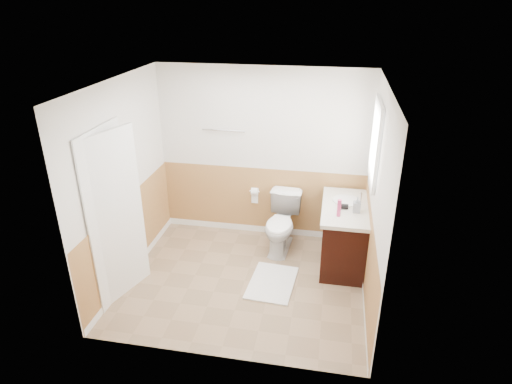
% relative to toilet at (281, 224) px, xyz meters
% --- Properties ---
extents(floor, '(3.00, 3.00, 0.00)m').
position_rel_toilet_xyz_m(floor, '(-0.35, -0.86, -0.40)').
color(floor, '#8C7051').
rests_on(floor, ground).
extents(ceiling, '(3.00, 3.00, 0.00)m').
position_rel_toilet_xyz_m(ceiling, '(-0.35, -0.86, 2.10)').
color(ceiling, white).
rests_on(ceiling, floor).
extents(wall_back, '(3.00, 0.00, 3.00)m').
position_rel_toilet_xyz_m(wall_back, '(-0.35, 0.44, 0.85)').
color(wall_back, silver).
rests_on(wall_back, floor).
extents(wall_front, '(3.00, 0.00, 3.00)m').
position_rel_toilet_xyz_m(wall_front, '(-0.35, -2.16, 0.85)').
color(wall_front, silver).
rests_on(wall_front, floor).
extents(wall_left, '(0.00, 3.00, 3.00)m').
position_rel_toilet_xyz_m(wall_left, '(-1.85, -0.86, 0.85)').
color(wall_left, silver).
rests_on(wall_left, floor).
extents(wall_right, '(0.00, 3.00, 3.00)m').
position_rel_toilet_xyz_m(wall_right, '(1.15, -0.86, 0.85)').
color(wall_right, silver).
rests_on(wall_right, floor).
extents(wainscot_back, '(3.00, 0.00, 3.00)m').
position_rel_toilet_xyz_m(wainscot_back, '(-0.35, 0.43, 0.10)').
color(wainscot_back, '#C0834D').
rests_on(wainscot_back, floor).
extents(wainscot_front, '(3.00, 0.00, 3.00)m').
position_rel_toilet_xyz_m(wainscot_front, '(-0.35, -2.15, 0.10)').
color(wainscot_front, '#C0834D').
rests_on(wainscot_front, floor).
extents(wainscot_left, '(0.00, 2.60, 2.60)m').
position_rel_toilet_xyz_m(wainscot_left, '(-1.84, -0.86, 0.10)').
color(wainscot_left, '#C0834D').
rests_on(wainscot_left, floor).
extents(wainscot_right, '(0.00, 2.60, 2.60)m').
position_rel_toilet_xyz_m(wainscot_right, '(1.14, -0.86, 0.10)').
color(wainscot_right, '#C0834D').
rests_on(wainscot_right, floor).
extents(toilet, '(0.51, 0.82, 0.80)m').
position_rel_toilet_xyz_m(toilet, '(0.00, 0.00, 0.00)').
color(toilet, white).
rests_on(toilet, floor).
extents(bath_mat, '(0.61, 0.84, 0.02)m').
position_rel_toilet_xyz_m(bath_mat, '(0.00, -0.85, -0.39)').
color(bath_mat, silver).
rests_on(bath_mat, floor).
extents(vanity_cabinet, '(0.55, 1.10, 0.80)m').
position_rel_toilet_xyz_m(vanity_cabinet, '(0.86, -0.19, -0.00)').
color(vanity_cabinet, black).
rests_on(vanity_cabinet, floor).
extents(vanity_knob_left, '(0.03, 0.03, 0.03)m').
position_rel_toilet_xyz_m(vanity_knob_left, '(0.56, -0.29, 0.15)').
color(vanity_knob_left, silver).
rests_on(vanity_knob_left, vanity_cabinet).
extents(vanity_knob_right, '(0.03, 0.03, 0.03)m').
position_rel_toilet_xyz_m(vanity_knob_right, '(0.56, -0.09, 0.15)').
color(vanity_knob_right, silver).
rests_on(vanity_knob_right, vanity_cabinet).
extents(countertop, '(0.60, 1.15, 0.05)m').
position_rel_toilet_xyz_m(countertop, '(0.85, -0.19, 0.42)').
color(countertop, silver).
rests_on(countertop, vanity_cabinet).
extents(sink_basin, '(0.36, 0.36, 0.02)m').
position_rel_toilet_xyz_m(sink_basin, '(0.86, -0.04, 0.46)').
color(sink_basin, silver).
rests_on(sink_basin, countertop).
extents(faucet, '(0.02, 0.02, 0.14)m').
position_rel_toilet_xyz_m(faucet, '(1.04, -0.04, 0.52)').
color(faucet, silver).
rests_on(faucet, countertop).
extents(lotion_bottle, '(0.05, 0.05, 0.22)m').
position_rel_toilet_xyz_m(lotion_bottle, '(0.76, -0.48, 0.56)').
color(lotion_bottle, '#C43268').
rests_on(lotion_bottle, countertop).
extents(soap_dispenser, '(0.09, 0.09, 0.20)m').
position_rel_toilet_xyz_m(soap_dispenser, '(0.98, -0.33, 0.55)').
color(soap_dispenser, gray).
rests_on(soap_dispenser, countertop).
extents(hair_dryer_body, '(0.14, 0.07, 0.07)m').
position_rel_toilet_xyz_m(hair_dryer_body, '(0.81, -0.27, 0.48)').
color(hair_dryer_body, black).
rests_on(hair_dryer_body, countertop).
extents(hair_dryer_handle, '(0.03, 0.03, 0.07)m').
position_rel_toilet_xyz_m(hair_dryer_handle, '(0.78, -0.27, 0.45)').
color(hair_dryer_handle, black).
rests_on(hair_dryer_handle, countertop).
extents(mirror_panel, '(0.02, 0.35, 0.90)m').
position_rel_toilet_xyz_m(mirror_panel, '(1.12, 0.24, 1.15)').
color(mirror_panel, silver).
rests_on(mirror_panel, wall_right).
extents(window_frame, '(0.04, 0.80, 1.00)m').
position_rel_toilet_xyz_m(window_frame, '(1.12, -0.27, 1.35)').
color(window_frame, white).
rests_on(window_frame, wall_right).
extents(window_glass, '(0.01, 0.70, 0.90)m').
position_rel_toilet_xyz_m(window_glass, '(1.13, -0.27, 1.35)').
color(window_glass, white).
rests_on(window_glass, wall_right).
extents(door, '(0.29, 0.78, 2.04)m').
position_rel_toilet_xyz_m(door, '(-1.75, -1.31, 0.62)').
color(door, white).
rests_on(door, wall_left).
extents(door_frame, '(0.02, 0.92, 2.10)m').
position_rel_toilet_xyz_m(door_frame, '(-1.83, -1.31, 0.63)').
color(door_frame, white).
rests_on(door_frame, wall_left).
extents(door_knob, '(0.06, 0.06, 0.06)m').
position_rel_toilet_xyz_m(door_knob, '(-1.69, -0.98, 0.55)').
color(door_knob, silver).
rests_on(door_knob, door).
extents(towel_bar, '(0.62, 0.02, 0.02)m').
position_rel_toilet_xyz_m(towel_bar, '(-0.90, 0.39, 1.20)').
color(towel_bar, silver).
rests_on(towel_bar, wall_back).
extents(tp_holder_bar, '(0.14, 0.02, 0.02)m').
position_rel_toilet_xyz_m(tp_holder_bar, '(-0.45, 0.37, 0.30)').
color(tp_holder_bar, silver).
rests_on(tp_holder_bar, wall_back).
extents(tp_roll, '(0.10, 0.11, 0.11)m').
position_rel_toilet_xyz_m(tp_roll, '(-0.45, 0.37, 0.30)').
color(tp_roll, white).
rests_on(tp_roll, tp_holder_bar).
extents(tp_sheet, '(0.10, 0.01, 0.16)m').
position_rel_toilet_xyz_m(tp_sheet, '(-0.45, 0.37, 0.19)').
color(tp_sheet, white).
rests_on(tp_sheet, tp_roll).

